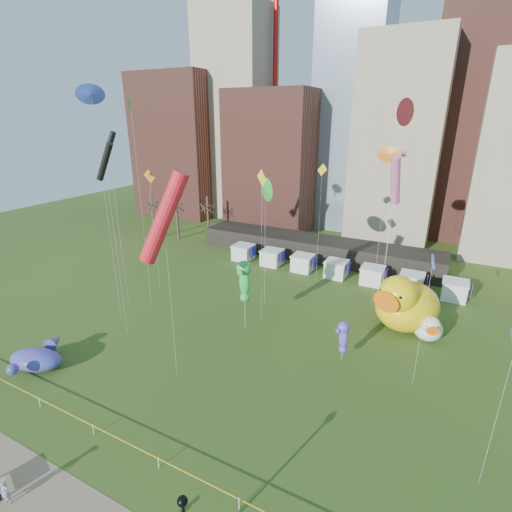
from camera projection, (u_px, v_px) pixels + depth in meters
The scene contains 26 objects.
ground at pixel (159, 468), 24.97m from camera, with size 160.00×160.00×0.00m, color #2D4C17.
skyline at pixel (393, 115), 67.37m from camera, with size 101.00×23.00×68.00m.
pavilion at pixel (317, 248), 61.09m from camera, with size 38.00×6.00×3.20m, color black.
vendor_tents at pixel (336, 269), 54.08m from camera, with size 33.24×2.80×2.40m.
bare_trees at pixel (178, 217), 70.43m from camera, with size 8.44×6.44×8.50m.
caution_tape at pixel (158, 460), 24.74m from camera, with size 50.00×0.06×0.90m.
big_duck at pixel (405, 304), 40.16m from camera, with size 8.52×9.40×6.56m.
small_duck at pixel (428, 328), 38.75m from camera, with size 3.65×4.26×3.02m.
seahorse_green at pixel (244, 278), 39.51m from camera, with size 1.74×2.08×7.68m.
seahorse_purple at pixel (344, 335), 34.76m from camera, with size 1.42×1.58×4.17m.
whale_inflatable at pixel (37, 358), 34.57m from camera, with size 5.45×6.28×2.17m.
woman at pixel (5, 492), 22.41m from camera, with size 0.62×0.41×1.70m, color white.
kite_0 at pixel (164, 218), 29.02m from camera, with size 4.26×3.37×17.87m.
kite_1 at pixel (398, 157), 41.74m from camera, with size 1.82×0.95×17.86m.
kite_2 at pixel (105, 162), 34.55m from camera, with size 2.12×1.13×19.31m.
kite_3 at pixel (265, 190), 42.04m from camera, with size 2.03×2.04×15.15m.
kite_4 at pixel (322, 176), 47.58m from camera, with size 1.41×0.63×15.96m.
kite_5 at pixel (91, 95), 35.46m from camera, with size 0.91×1.77×24.26m.
kite_6 at pixel (389, 155), 39.65m from camera, with size 1.67×0.36×18.55m.
kite_8 at pixel (404, 112), 36.09m from camera, with size 1.01×2.52×23.06m.
kite_9 at pixel (396, 181), 38.72m from camera, with size 1.09×3.13×17.93m.
kite_10 at pixel (109, 148), 39.79m from camera, with size 2.08×1.29×20.04m.
kite_11 at pixel (130, 104), 38.30m from camera, with size 1.18×1.35×23.49m.
kite_12 at pixel (262, 185), 37.59m from camera, with size 1.49×0.92×16.63m.
kite_13 at pixel (433, 263), 28.84m from camera, with size 0.45×1.87×11.52m.
kite_14 at pixel (150, 182), 45.41m from camera, with size 1.61×0.19×15.57m.
Camera 1 is at (14.24, -13.63, 21.55)m, focal length 27.00 mm.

